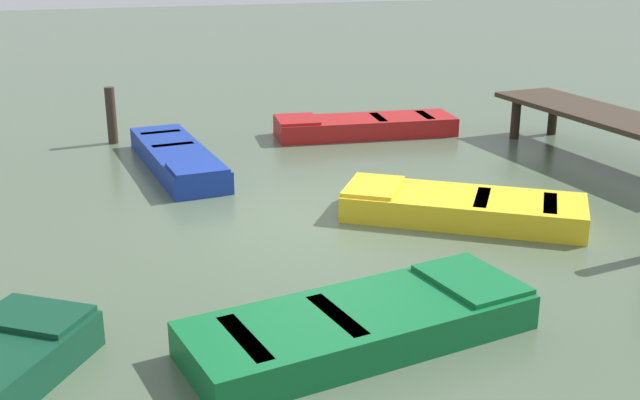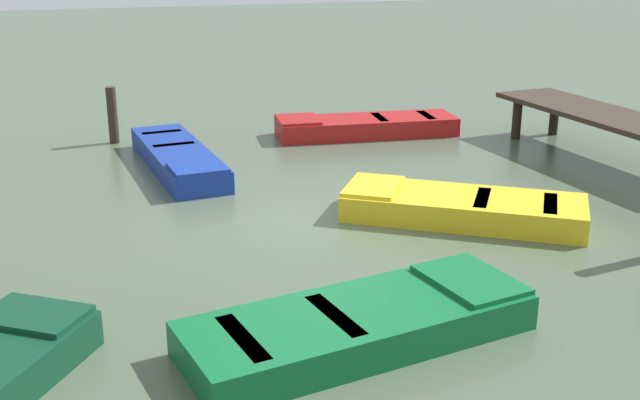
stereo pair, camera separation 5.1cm
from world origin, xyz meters
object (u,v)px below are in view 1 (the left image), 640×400
(rowboat_yellow, at_px, (461,207))
(rowboat_red, at_px, (364,126))
(dock_segment, at_px, (605,119))
(mooring_piling_near_left, at_px, (111,115))
(rowboat_blue, at_px, (177,158))
(rowboat_green, at_px, (363,323))

(rowboat_yellow, distance_m, rowboat_red, 5.66)
(dock_segment, xyz_separation_m, mooring_piling_near_left, (-4.25, -9.18, -0.22))
(rowboat_blue, distance_m, rowboat_red, 4.56)
(rowboat_yellow, relative_size, mooring_piling_near_left, 3.16)
(rowboat_red, height_order, mooring_piling_near_left, mooring_piling_near_left)
(mooring_piling_near_left, bearing_deg, rowboat_green, 12.13)
(rowboat_blue, height_order, mooring_piling_near_left, mooring_piling_near_left)
(dock_segment, relative_size, rowboat_yellow, 1.43)
(rowboat_yellow, bearing_deg, mooring_piling_near_left, -20.19)
(dock_segment, relative_size, rowboat_green, 1.34)
(rowboat_yellow, bearing_deg, rowboat_red, -61.65)
(dock_segment, xyz_separation_m, rowboat_blue, (-1.86, -8.12, -0.61))
(rowboat_green, bearing_deg, dock_segment, 27.28)
(dock_segment, xyz_separation_m, rowboat_red, (-3.32, -3.79, -0.61))
(dock_segment, xyz_separation_m, rowboat_green, (5.55, -7.07, -0.61))
(rowboat_blue, relative_size, mooring_piling_near_left, 3.38)
(mooring_piling_near_left, bearing_deg, rowboat_blue, 24.01)
(rowboat_yellow, relative_size, rowboat_red, 0.94)
(rowboat_blue, distance_m, rowboat_yellow, 5.70)
(rowboat_red, xyz_separation_m, mooring_piling_near_left, (-0.93, -5.39, 0.39))
(rowboat_green, relative_size, mooring_piling_near_left, 3.37)
(dock_segment, distance_m, rowboat_yellow, 4.87)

